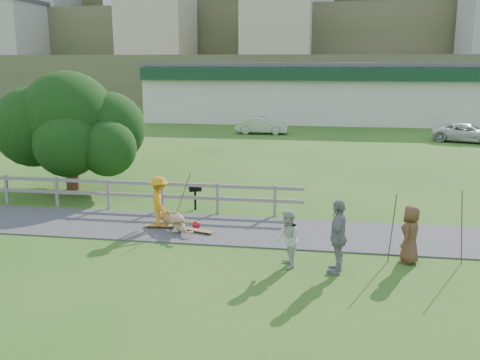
{
  "coord_description": "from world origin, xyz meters",
  "views": [
    {
      "loc": [
        3.64,
        -14.34,
        5.21
      ],
      "look_at": [
        1.0,
        2.0,
        1.53
      ],
      "focal_mm": 40.0,
      "sensor_mm": 36.0,
      "label": 1
    }
  ],
  "objects": [
    {
      "name": "ground",
      "position": [
        0.0,
        0.0,
        0.0
      ],
      "size": [
        260.0,
        260.0,
        0.0
      ],
      "primitive_type": "plane",
      "color": "#275418",
      "rests_on": "ground"
    },
    {
      "name": "path",
      "position": [
        0.0,
        1.5,
        0.02
      ],
      "size": [
        34.0,
        3.0,
        0.04
      ],
      "primitive_type": "cube",
      "color": "#39393B",
      "rests_on": "ground"
    },
    {
      "name": "fence",
      "position": [
        -4.62,
        3.3,
        0.72
      ],
      "size": [
        15.05,
        0.1,
        1.1
      ],
      "color": "slate",
      "rests_on": "ground"
    },
    {
      "name": "strip_mall",
      "position": [
        4.0,
        34.94,
        2.58
      ],
      "size": [
        32.5,
        10.75,
        5.1
      ],
      "color": "beige",
      "rests_on": "ground"
    },
    {
      "name": "hillside",
      "position": [
        0.0,
        91.31,
        14.41
      ],
      "size": [
        220.0,
        67.0,
        47.5
      ],
      "color": "#565F38",
      "rests_on": "ground"
    },
    {
      "name": "skater_rider",
      "position": [
        -1.47,
        1.34,
        0.8
      ],
      "size": [
        1.0,
        1.19,
        1.59
      ],
      "primitive_type": "imported",
      "rotation": [
        0.0,
        0.0,
        2.06
      ],
      "color": "orange",
      "rests_on": "ground"
    },
    {
      "name": "skater_fallen",
      "position": [
        -0.93,
        1.14,
        0.33
      ],
      "size": [
        1.61,
        1.61,
        0.67
      ],
      "primitive_type": "imported",
      "rotation": [
        0.0,
        0.0,
        0.79
      ],
      "color": "tan",
      "rests_on": "ground"
    },
    {
      "name": "spectator_a",
      "position": [
        2.76,
        -1.29,
        0.76
      ],
      "size": [
        0.71,
        0.84,
        1.52
      ],
      "primitive_type": "imported",
      "rotation": [
        0.0,
        0.0,
        4.92
      ],
      "color": "#B9B8B4",
      "rests_on": "ground"
    },
    {
      "name": "spectator_b",
      "position": [
        4.03,
        -1.45,
        0.95
      ],
      "size": [
        0.64,
        1.18,
        1.9
      ],
      "primitive_type": "imported",
      "rotation": [
        0.0,
        0.0,
        4.55
      ],
      "color": "gray",
      "rests_on": "ground"
    },
    {
      "name": "spectator_c",
      "position": [
        5.92,
        -0.44,
        0.78
      ],
      "size": [
        0.78,
        0.9,
        1.56
      ],
      "primitive_type": "imported",
      "rotation": [
        0.0,
        0.0,
        4.25
      ],
      "color": "brown",
      "rests_on": "ground"
    },
    {
      "name": "car_silver",
      "position": [
        -1.04,
        24.61,
        0.62
      ],
      "size": [
        3.82,
        1.41,
        1.25
      ],
      "primitive_type": "imported",
      "rotation": [
        0.0,
        0.0,
        1.59
      ],
      "color": "#B1B6B9",
      "rests_on": "ground"
    },
    {
      "name": "car_white",
      "position": [
        12.85,
        22.64,
        0.61
      ],
      "size": [
        4.81,
        3.34,
        1.22
      ],
      "primitive_type": "imported",
      "rotation": [
        0.0,
        0.0,
        1.24
      ],
      "color": "silver",
      "rests_on": "ground"
    },
    {
      "name": "tree",
      "position": [
        -6.67,
        5.9,
        1.85
      ],
      "size": [
        6.18,
        6.18,
        3.71
      ],
      "primitive_type": null,
      "color": "black",
      "rests_on": "ground"
    },
    {
      "name": "bbq",
      "position": [
        -0.9,
        3.7,
        0.46
      ],
      "size": [
        0.52,
        0.46,
        0.92
      ],
      "primitive_type": null,
      "rotation": [
        0.0,
        0.0,
        0.41
      ],
      "color": "black",
      "rests_on": "ground"
    },
    {
      "name": "longboard_rider",
      "position": [
        -1.47,
        1.34,
        0.05
      ],
      "size": [
        1.0,
        0.33,
        0.11
      ],
      "primitive_type": null,
      "rotation": [
        0.0,
        0.0,
        0.09
      ],
      "color": "olive",
      "rests_on": "ground"
    },
    {
      "name": "longboard_fallen",
      "position": [
        -0.13,
        1.04,
        0.05
      ],
      "size": [
        0.97,
        0.5,
        0.1
      ],
      "primitive_type": null,
      "rotation": [
        0.0,
        0.0,
        -0.3
      ],
      "color": "olive",
      "rests_on": "ground"
    },
    {
      "name": "helmet",
      "position": [
        -0.33,
        1.49,
        0.13
      ],
      "size": [
        0.26,
        0.26,
        0.26
      ],
      "primitive_type": "sphere",
      "color": "red",
      "rests_on": "ground"
    },
    {
      "name": "pole_rider",
      "position": [
        -0.87,
        1.74,
        0.94
      ],
      "size": [
        0.03,
        0.03,
        1.89
      ],
      "primitive_type": "cylinder",
      "color": "brown",
      "rests_on": "ground"
    },
    {
      "name": "pole_spec_left",
      "position": [
        5.44,
        -0.5,
        0.93
      ],
      "size": [
        0.03,
        0.03,
        1.86
      ],
      "primitive_type": "cylinder",
      "color": "brown",
      "rests_on": "ground"
    },
    {
      "name": "pole_spec_right",
      "position": [
        7.22,
        -0.31,
        1.0
      ],
      "size": [
        0.03,
        0.03,
        1.99
      ],
      "primitive_type": "cylinder",
      "color": "brown",
      "rests_on": "ground"
    }
  ]
}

